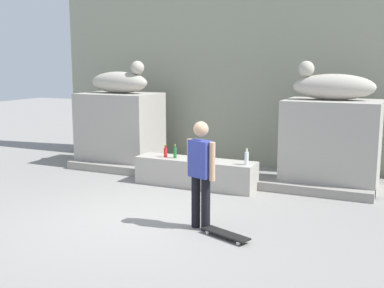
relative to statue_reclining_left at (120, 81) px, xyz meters
name	(u,v)px	position (x,y,z in m)	size (l,w,h in m)	color
ground_plane	(139,218)	(2.49, -3.38, -2.07)	(40.00, 40.00, 0.00)	gray
facade_wall	(241,40)	(2.49, 1.68, 0.99)	(10.04, 0.60, 6.13)	gray
pedestal_left	(120,130)	(-0.04, 0.00, -1.18)	(1.87, 1.29, 1.79)	#A39E93
pedestal_right	(331,144)	(5.01, 0.00, -1.18)	(1.87, 1.29, 1.79)	#A39E93
statue_reclining_left	(120,81)	(0.00, 0.00, 0.00)	(1.64, 0.68, 0.78)	#B5AE9E
statue_reclining_right	(332,86)	(4.98, 0.00, 0.00)	(1.65, 0.72, 0.78)	#B5AE9E
ledge_block	(195,173)	(2.49, -1.11, -1.79)	(2.54, 0.60, 0.57)	#A39E93
skater	(201,170)	(3.60, -3.39, -1.15)	(0.52, 0.30, 1.67)	black
skateboard	(226,234)	(4.10, -3.61, -2.01)	(0.82, 0.47, 0.08)	black
bottle_clear	(247,158)	(3.61, -1.19, -1.36)	(0.08, 0.08, 0.32)	silver
bottle_red	(165,152)	(1.83, -1.17, -1.39)	(0.07, 0.07, 0.27)	red
bottle_green	(175,153)	(2.06, -1.17, -1.38)	(0.07, 0.07, 0.28)	#1E722D
stair_step	(204,177)	(2.49, -0.66, -1.98)	(6.92, 0.50, 0.18)	gray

